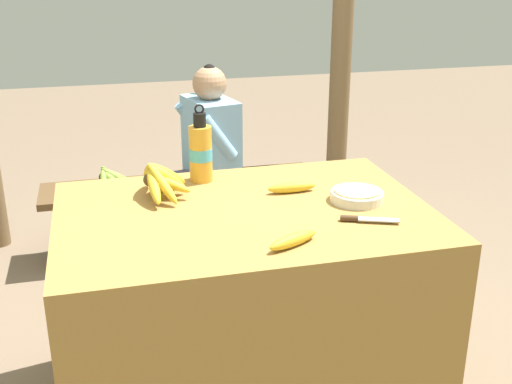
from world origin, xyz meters
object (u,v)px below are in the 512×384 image
Objects in this scene: loose_banana_front at (293,240)px; loose_banana_side at (292,187)px; water_bottle at (201,152)px; banana_bunch_ripe at (161,179)px; knife at (361,219)px; wooden_bench at (182,193)px; seated_vendor at (203,149)px; serving_bowl at (357,195)px; banana_bunch_green at (110,177)px.

loose_banana_side is at bearing 73.29° from loose_banana_front.
water_bottle is 0.36m from loose_banana_side.
water_bottle reaches higher than banana_bunch_ripe.
banana_bunch_ripe is 1.48× the size of knife.
water_bottle is 1.66× the size of loose_banana_side.
water_bottle reaches higher than wooden_bench.
loose_banana_front is at bearing 77.24° from seated_vendor.
serving_bowl is 0.12× the size of wooden_bench.
knife is (0.42, -0.50, -0.10)m from water_bottle.
banana_bunch_green is at bearing 106.64° from loose_banana_front.
loose_banana_front is at bearing -56.82° from banana_bunch_ripe.
wooden_bench is (-0.43, 1.31, -0.44)m from serving_bowl.
serving_bowl reaches higher than loose_banana_front.
water_bottle is at bearing 67.51° from seated_vendor.
serving_bowl is at bearing 91.09° from seated_vendor.
loose_banana_side is at bearing -34.92° from water_bottle.
knife is (0.26, 0.11, -0.01)m from loose_banana_front.
serving_bowl is (0.63, -0.21, -0.04)m from banana_bunch_ripe.
seated_vendor is at bearing 121.16° from knife.
water_bottle is at bearing 37.57° from banana_bunch_ripe.
banana_bunch_ripe is 0.21m from water_bottle.
serving_bowl reaches higher than wooden_bench.
banana_bunch_ripe reaches higher than loose_banana_side.
loose_banana_front is at bearing -135.11° from knife.
loose_banana_side is (-0.19, 0.13, -0.00)m from serving_bowl.
serving_bowl is 1.01× the size of knife.
water_bottle is (0.16, 0.12, 0.05)m from banana_bunch_ripe.
loose_banana_side is 0.17× the size of seated_vendor.
loose_banana_front reaches higher than knife.
banana_bunch_green is at bearing 121.05° from serving_bowl.
banana_bunch_ripe is at bearing 167.95° from knife.
loose_banana_side is 0.12× the size of wooden_bench.
knife is 1.68m from banana_bunch_green.
water_bottle is 0.66m from knife.
banana_bunch_green is (-0.31, 0.98, -0.41)m from water_bottle.
knife is at bearing 87.36° from seated_vendor.
banana_bunch_ripe is 0.27× the size of seated_vendor.
loose_banana_side reaches higher than knife.
banana_bunch_green is (-0.60, 1.18, -0.31)m from loose_banana_side.
loose_banana_front is at bearing -137.98° from serving_bowl.
seated_vendor reaches higher than loose_banana_front.
banana_bunch_ripe is at bearing 123.18° from loose_banana_front.
knife is (0.13, -0.30, -0.01)m from loose_banana_side.
loose_banana_front is (0.16, -0.61, -0.09)m from water_bottle.
banana_bunch_green is at bearing 137.42° from knife.
loose_banana_side is 0.33m from knife.
serving_bowl reaches higher than knife.
loose_banana_front is 0.43m from loose_banana_side.
seated_vendor reaches higher than knife.
loose_banana_side is (0.28, -0.20, -0.09)m from water_bottle.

